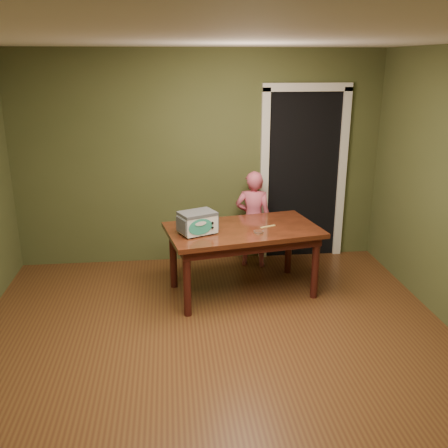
% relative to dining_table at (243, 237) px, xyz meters
% --- Properties ---
extents(floor, '(5.00, 5.00, 0.00)m').
position_rel_dining_table_xyz_m(floor, '(-0.38, -1.45, -0.65)').
color(floor, brown).
rests_on(floor, ground).
extents(room_shell, '(4.52, 5.02, 2.61)m').
position_rel_dining_table_xyz_m(room_shell, '(-0.38, -1.45, 1.06)').
color(room_shell, '#494F2A').
rests_on(room_shell, ground).
extents(doorway, '(1.10, 0.66, 2.25)m').
position_rel_dining_table_xyz_m(doorway, '(0.92, 1.33, 0.41)').
color(doorway, black).
rests_on(doorway, ground).
extents(dining_table, '(1.74, 1.17, 0.75)m').
position_rel_dining_table_xyz_m(dining_table, '(0.00, 0.00, 0.00)').
color(dining_table, '#35170C').
rests_on(dining_table, floor).
extents(toy_oven, '(0.44, 0.38, 0.23)m').
position_rel_dining_table_xyz_m(toy_oven, '(-0.49, -0.13, 0.23)').
color(toy_oven, '#4C4F54').
rests_on(toy_oven, dining_table).
extents(baking_pan, '(0.10, 0.10, 0.02)m').
position_rel_dining_table_xyz_m(baking_pan, '(0.14, -0.18, 0.11)').
color(baking_pan, silver).
rests_on(baking_pan, dining_table).
extents(spatula, '(0.18, 0.09, 0.01)m').
position_rel_dining_table_xyz_m(spatula, '(0.27, 0.01, 0.10)').
color(spatula, tan).
rests_on(spatula, dining_table).
extents(child, '(0.49, 0.38, 1.20)m').
position_rel_dining_table_xyz_m(child, '(0.24, 0.75, -0.05)').
color(child, '#C8526C').
rests_on(child, floor).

